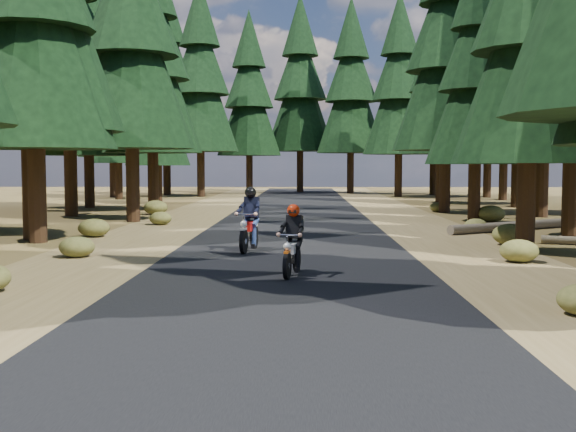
# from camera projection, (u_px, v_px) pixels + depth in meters

# --- Properties ---
(ground) EXTENTS (120.00, 120.00, 0.00)m
(ground) POSITION_uv_depth(u_px,v_px,m) (286.00, 277.00, 14.29)
(ground) COLOR #463419
(ground) RESTS_ON ground
(road) EXTENTS (6.00, 100.00, 0.01)m
(road) POSITION_uv_depth(u_px,v_px,m) (291.00, 248.00, 19.27)
(road) COLOR black
(road) RESTS_ON ground
(shoulder_l) EXTENTS (3.20, 100.00, 0.01)m
(shoulder_l) POSITION_uv_depth(u_px,v_px,m) (120.00, 247.00, 19.38)
(shoulder_l) COLOR brown
(shoulder_l) RESTS_ON ground
(shoulder_r) EXTENTS (3.20, 100.00, 0.01)m
(shoulder_r) POSITION_uv_depth(u_px,v_px,m) (464.00, 248.00, 19.17)
(shoulder_r) COLOR brown
(shoulder_r) RESTS_ON ground
(pine_forest) EXTENTS (34.59, 55.08, 16.32)m
(pine_forest) POSITION_uv_depth(u_px,v_px,m) (297.00, 47.00, 34.73)
(pine_forest) COLOR black
(pine_forest) RESTS_ON ground
(log_near) EXTENTS (4.79, 3.42, 0.32)m
(log_near) POSITION_uv_depth(u_px,v_px,m) (510.00, 226.00, 24.23)
(log_near) COLOR #4C4233
(log_near) RESTS_ON ground
(understory_shrubs) EXTENTS (15.05, 28.94, 0.65)m
(understory_shrubs) POSITION_uv_depth(u_px,v_px,m) (327.00, 230.00, 21.59)
(understory_shrubs) COLOR #474C1E
(understory_shrubs) RESTS_ON ground
(rider_lead) EXTENTS (0.74, 1.65, 1.42)m
(rider_lead) POSITION_uv_depth(u_px,v_px,m) (292.00, 252.00, 14.33)
(rider_lead) COLOR silver
(rider_lead) RESTS_ON road
(rider_follow) EXTENTS (0.82, 1.90, 1.64)m
(rider_follow) POSITION_uv_depth(u_px,v_px,m) (249.00, 230.00, 18.46)
(rider_follow) COLOR #A30F0A
(rider_follow) RESTS_ON road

